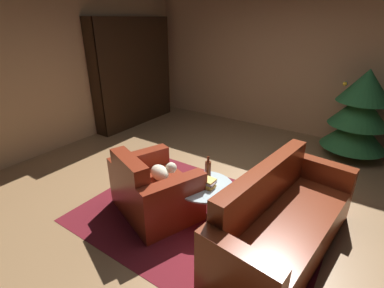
# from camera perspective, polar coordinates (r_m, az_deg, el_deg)

# --- Properties ---
(ground_plane) EXTENTS (7.60, 7.60, 0.00)m
(ground_plane) POSITION_cam_1_polar(r_m,az_deg,el_deg) (3.79, 5.65, -10.66)
(ground_plane) COLOR #946E47
(wall_back) EXTENTS (6.45, 0.06, 2.70)m
(wall_back) POSITION_cam_1_polar(r_m,az_deg,el_deg) (5.95, 20.60, 14.85)
(wall_back) COLOR tan
(wall_back) RESTS_ON ground
(wall_left) EXTENTS (0.06, 5.96, 2.70)m
(wall_left) POSITION_cam_1_polar(r_m,az_deg,el_deg) (5.46, -25.39, 13.38)
(wall_left) COLOR tan
(wall_left) RESTS_ON ground
(area_rug) EXTENTS (2.71, 2.01, 0.01)m
(area_rug) POSITION_cam_1_polar(r_m,az_deg,el_deg) (3.45, 1.36, -14.44)
(area_rug) COLOR maroon
(area_rug) RESTS_ON ground
(bookshelf_unit) EXTENTS (0.33, 1.99, 2.18)m
(bookshelf_unit) POSITION_cam_1_polar(r_m,az_deg,el_deg) (6.33, -10.78, 14.03)
(bookshelf_unit) COLOR black
(bookshelf_unit) RESTS_ON ground
(armchair_red) EXTENTS (1.19, 1.07, 0.80)m
(armchair_red) POSITION_cam_1_polar(r_m,az_deg,el_deg) (3.41, -7.74, -9.24)
(armchair_red) COLOR maroon
(armchair_red) RESTS_ON ground
(couch_red) EXTENTS (0.94, 2.00, 0.86)m
(couch_red) POSITION_cam_1_polar(r_m,az_deg,el_deg) (3.03, 17.63, -15.04)
(couch_red) COLOR maroon
(couch_red) RESTS_ON ground
(coffee_table) EXTENTS (0.67, 0.67, 0.41)m
(coffee_table) POSITION_cam_1_polar(r_m,az_deg,el_deg) (3.27, 2.48, -8.89)
(coffee_table) COLOR black
(coffee_table) RESTS_ON ground
(book_stack_on_table) EXTENTS (0.21, 0.15, 0.09)m
(book_stack_on_table) POSITION_cam_1_polar(r_m,az_deg,el_deg) (3.21, 2.93, -7.83)
(book_stack_on_table) COLOR #E2B34D
(book_stack_on_table) RESTS_ON coffee_table
(bottle_on_table) EXTENTS (0.07, 0.07, 0.28)m
(bottle_on_table) POSITION_cam_1_polar(r_m,az_deg,el_deg) (3.35, 3.24, -5.06)
(bottle_on_table) COLOR #512313
(bottle_on_table) RESTS_ON coffee_table
(decorated_tree) EXTENTS (1.01, 1.01, 1.45)m
(decorated_tree) POSITION_cam_1_polar(r_m,az_deg,el_deg) (5.29, 30.68, 5.33)
(decorated_tree) COLOR brown
(decorated_tree) RESTS_ON ground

